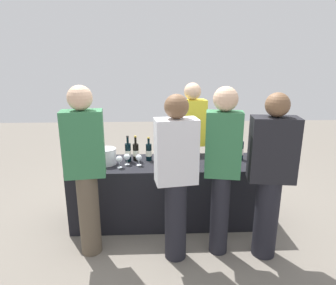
# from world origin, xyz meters

# --- Properties ---
(ground_plane) EXTENTS (12.00, 12.00, 0.00)m
(ground_plane) POSITION_xyz_m (0.00, 0.00, 0.00)
(ground_plane) COLOR slate
(tasting_table) EXTENTS (2.29, 0.67, 0.76)m
(tasting_table) POSITION_xyz_m (0.00, 0.00, 0.38)
(tasting_table) COLOR black
(tasting_table) RESTS_ON ground_plane
(wine_bottle_0) EXTENTS (0.08, 0.08, 0.29)m
(wine_bottle_0) POSITION_xyz_m (-0.85, 0.12, 0.87)
(wine_bottle_0) COLOR black
(wine_bottle_0) RESTS_ON tasting_table
(wine_bottle_1) EXTENTS (0.07, 0.07, 0.32)m
(wine_bottle_1) POSITION_xyz_m (-0.48, 0.07, 0.88)
(wine_bottle_1) COLOR black
(wine_bottle_1) RESTS_ON tasting_table
(wine_bottle_2) EXTENTS (0.07, 0.07, 0.31)m
(wine_bottle_2) POSITION_xyz_m (-0.39, 0.10, 0.87)
(wine_bottle_2) COLOR black
(wine_bottle_2) RESTS_ON tasting_table
(wine_bottle_3) EXTENTS (0.07, 0.07, 0.29)m
(wine_bottle_3) POSITION_xyz_m (-0.23, 0.09, 0.87)
(wine_bottle_3) COLOR black
(wine_bottle_3) RESTS_ON tasting_table
(wine_bottle_4) EXTENTS (0.08, 0.08, 0.33)m
(wine_bottle_4) POSITION_xyz_m (0.14, 0.13, 0.88)
(wine_bottle_4) COLOR black
(wine_bottle_4) RESTS_ON tasting_table
(wine_bottle_5) EXTENTS (0.08, 0.08, 0.30)m
(wine_bottle_5) POSITION_xyz_m (0.72, 0.10, 0.88)
(wine_bottle_5) COLOR black
(wine_bottle_5) RESTS_ON tasting_table
(wine_bottle_6) EXTENTS (0.07, 0.07, 0.32)m
(wine_bottle_6) POSITION_xyz_m (0.90, 0.08, 0.88)
(wine_bottle_6) COLOR black
(wine_bottle_6) RESTS_ON tasting_table
(wine_glass_0) EXTENTS (0.07, 0.07, 0.14)m
(wine_glass_0) POSITION_xyz_m (-0.56, -0.15, 0.86)
(wine_glass_0) COLOR silver
(wine_glass_0) RESTS_ON tasting_table
(wine_glass_1) EXTENTS (0.07, 0.07, 0.13)m
(wine_glass_1) POSITION_xyz_m (-0.48, -0.05, 0.86)
(wine_glass_1) COLOR silver
(wine_glass_1) RESTS_ON tasting_table
(wine_glass_2) EXTENTS (0.07, 0.07, 0.13)m
(wine_glass_2) POSITION_xyz_m (-0.34, -0.09, 0.86)
(wine_glass_2) COLOR silver
(wine_glass_2) RESTS_ON tasting_table
(wine_glass_3) EXTENTS (0.07, 0.07, 0.14)m
(wine_glass_3) POSITION_xyz_m (0.09, -0.15, 0.86)
(wine_glass_3) COLOR silver
(wine_glass_3) RESTS_ON tasting_table
(wine_glass_4) EXTENTS (0.07, 0.07, 0.14)m
(wine_glass_4) POSITION_xyz_m (0.47, -0.12, 0.86)
(wine_glass_4) COLOR silver
(wine_glass_4) RESTS_ON tasting_table
(ice_bucket) EXTENTS (0.24, 0.24, 0.19)m
(ice_bucket) POSITION_xyz_m (-0.73, -0.02, 0.86)
(ice_bucket) COLOR silver
(ice_bucket) RESTS_ON tasting_table
(server_pouring) EXTENTS (0.39, 0.25, 1.67)m
(server_pouring) POSITION_xyz_m (0.34, 0.52, 0.92)
(server_pouring) COLOR black
(server_pouring) RESTS_ON ground_plane
(guest_0) EXTENTS (0.41, 0.26, 1.74)m
(guest_0) POSITION_xyz_m (-0.83, -0.61, 0.96)
(guest_0) COLOR brown
(guest_0) RESTS_ON ground_plane
(guest_1) EXTENTS (0.42, 0.27, 1.67)m
(guest_1) POSITION_xyz_m (0.04, -0.73, 0.91)
(guest_1) COLOR black
(guest_1) RESTS_ON ground_plane
(guest_2) EXTENTS (0.37, 0.25, 1.73)m
(guest_2) POSITION_xyz_m (0.50, -0.66, 0.97)
(guest_2) COLOR black
(guest_2) RESTS_ON ground_plane
(guest_3) EXTENTS (0.46, 0.29, 1.68)m
(guest_3) POSITION_xyz_m (0.96, -0.73, 0.90)
(guest_3) COLOR black
(guest_3) RESTS_ON ground_plane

